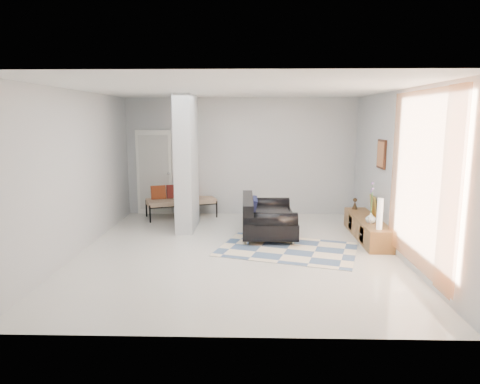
{
  "coord_description": "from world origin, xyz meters",
  "views": [
    {
      "loc": [
        0.24,
        -7.26,
        2.34
      ],
      "look_at": [
        0.04,
        0.6,
        0.96
      ],
      "focal_mm": 32.0,
      "sensor_mm": 36.0,
      "label": 1
    }
  ],
  "objects": [
    {
      "name": "wall_front",
      "position": [
        0.0,
        -3.0,
        1.4
      ],
      "size": [
        6.0,
        0.0,
        6.0
      ],
      "primitive_type": "plane",
      "rotation": [
        -1.57,
        0.0,
        0.0
      ],
      "color": "#B6B9BB",
      "rests_on": "ground"
    },
    {
      "name": "wall_right",
      "position": [
        2.75,
        0.0,
        1.4
      ],
      "size": [
        0.0,
        6.0,
        6.0
      ],
      "primitive_type": "plane",
      "rotation": [
        1.57,
        0.0,
        -1.57
      ],
      "color": "#B6B9BB",
      "rests_on": "ground"
    },
    {
      "name": "bronze_figurine",
      "position": [
        2.47,
        1.74,
        0.52
      ],
      "size": [
        0.12,
        0.12,
        0.24
      ],
      "primitive_type": null,
      "rotation": [
        0.0,
        0.0,
        0.01
      ],
      "color": "black",
      "rests_on": "media_console"
    },
    {
      "name": "floor",
      "position": [
        0.0,
        0.0,
        0.0
      ],
      "size": [
        6.0,
        6.0,
        0.0
      ],
      "primitive_type": "plane",
      "color": "beige",
      "rests_on": "ground"
    },
    {
      "name": "area_rug",
      "position": [
        0.9,
        0.13,
        0.01
      ],
      "size": [
        2.73,
        2.2,
        0.01
      ],
      "primitive_type": "cube",
      "rotation": [
        0.0,
        0.0,
        -0.29
      ],
      "color": "beige",
      "rests_on": "floor"
    },
    {
      "name": "daybed",
      "position": [
        -1.44,
        2.62,
        0.42
      ],
      "size": [
        1.72,
        1.19,
        0.77
      ],
      "rotation": [
        0.0,
        0.0,
        0.37
      ],
      "color": "black",
      "rests_on": "floor"
    },
    {
      "name": "wall_left",
      "position": [
        -2.75,
        0.0,
        1.4
      ],
      "size": [
        0.0,
        6.0,
        6.0
      ],
      "primitive_type": "plane",
      "rotation": [
        1.57,
        0.0,
        1.57
      ],
      "color": "#B6B9BB",
      "rests_on": "ground"
    },
    {
      "name": "media_console",
      "position": [
        2.52,
        0.9,
        0.2
      ],
      "size": [
        0.45,
        2.07,
        0.8
      ],
      "color": "brown",
      "rests_on": "floor"
    },
    {
      "name": "curtain",
      "position": [
        2.67,
        -1.15,
        1.45
      ],
      "size": [
        0.0,
        2.55,
        2.55
      ],
      "primitive_type": "plane",
      "rotation": [
        1.57,
        0.0,
        1.57
      ],
      "color": "#F98941",
      "rests_on": "wall_right"
    },
    {
      "name": "ceiling",
      "position": [
        0.0,
        0.0,
        2.8
      ],
      "size": [
        6.0,
        6.0,
        0.0
      ],
      "primitive_type": "plane",
      "rotation": [
        3.14,
        0.0,
        0.0
      ],
      "color": "white",
      "rests_on": "wall_back"
    },
    {
      "name": "hallway_door",
      "position": [
        -2.1,
        2.96,
        1.02
      ],
      "size": [
        0.85,
        0.06,
        2.04
      ],
      "primitive_type": "cube",
      "color": "white",
      "rests_on": "floor"
    },
    {
      "name": "partition_column",
      "position": [
        -1.1,
        1.6,
        1.4
      ],
      "size": [
        0.35,
        1.2,
        2.8
      ],
      "primitive_type": "cube",
      "color": "#B5BABC",
      "rests_on": "floor"
    },
    {
      "name": "cylinder_lamp",
      "position": [
        2.5,
        0.08,
        0.67
      ],
      "size": [
        0.1,
        0.1,
        0.55
      ],
      "primitive_type": "cylinder",
      "color": "silver",
      "rests_on": "media_console"
    },
    {
      "name": "vase",
      "position": [
        2.47,
        0.51,
        0.5
      ],
      "size": [
        0.2,
        0.2,
        0.2
      ],
      "primitive_type": "imported",
      "rotation": [
        0.0,
        0.0,
        -0.06
      ],
      "color": "white",
      "rests_on": "media_console"
    },
    {
      "name": "loveseat",
      "position": [
        0.53,
        1.11,
        0.35
      ],
      "size": [
        1.06,
        1.77,
        0.76
      ],
      "rotation": [
        0.0,
        0.0,
        0.02
      ],
      "color": "silver",
      "rests_on": "floor"
    },
    {
      "name": "wall_art",
      "position": [
        2.72,
        0.9,
        1.65
      ],
      "size": [
        0.04,
        0.45,
        0.55
      ],
      "primitive_type": "cube",
      "color": "#371A0F",
      "rests_on": "wall_right"
    },
    {
      "name": "wall_back",
      "position": [
        0.0,
        3.0,
        1.4
      ],
      "size": [
        6.0,
        0.0,
        6.0
      ],
      "primitive_type": "plane",
      "rotation": [
        1.57,
        0.0,
        0.0
      ],
      "color": "#B6B9BB",
      "rests_on": "ground"
    }
  ]
}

